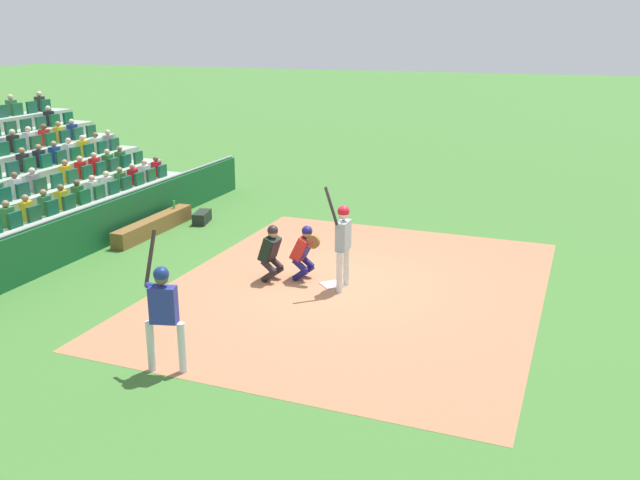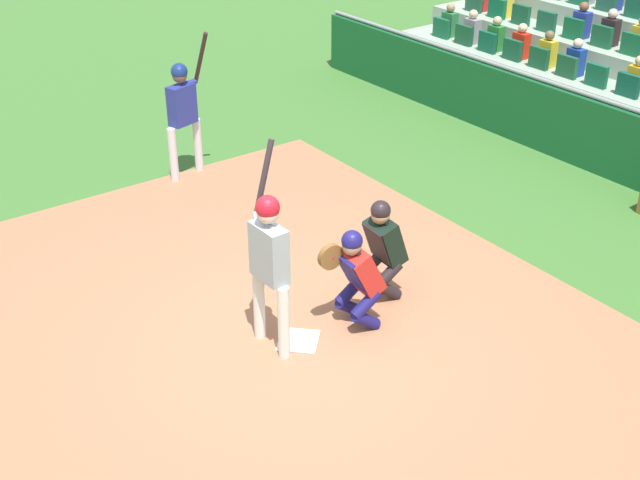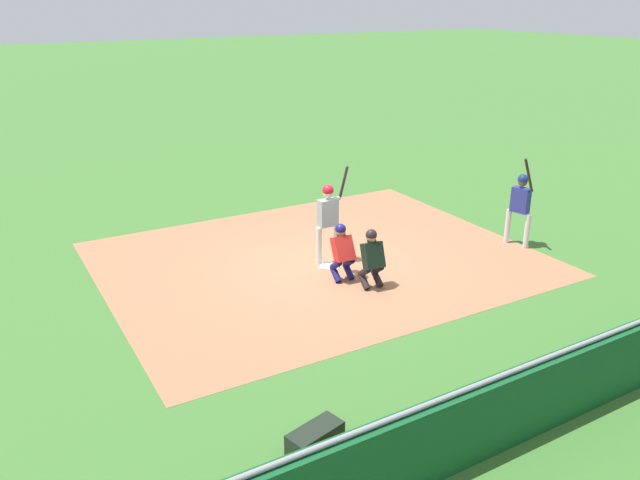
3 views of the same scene
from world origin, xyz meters
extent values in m
plane|color=#3D702F|center=(0.00, 0.00, 0.00)|extent=(160.00, 160.00, 0.00)
cube|color=#A46C4B|center=(0.00, 0.50, 0.00)|extent=(9.83, 7.95, 0.01)
cube|color=white|center=(0.00, 0.00, 0.02)|extent=(0.62, 0.62, 0.02)
cylinder|color=silver|center=(-0.13, 0.28, 0.44)|extent=(0.13, 0.13, 0.89)
cylinder|color=silver|center=(0.35, 0.28, 0.44)|extent=(0.13, 0.13, 0.89)
cube|color=#8F9AA2|center=(0.11, 0.28, 1.20)|extent=(0.46, 0.23, 0.63)
sphere|color=beige|center=(0.11, 0.28, 1.67)|extent=(0.23, 0.23, 0.23)
sphere|color=red|center=(0.11, 0.28, 1.73)|extent=(0.26, 0.26, 0.26)
cylinder|color=#8F9AA2|center=(0.16, 0.25, 1.50)|extent=(0.49, 0.13, 0.14)
cylinder|color=#8F9AA2|center=(0.35, 0.26, 1.50)|extent=(0.18, 0.15, 0.13)
cylinder|color=#291F24|center=(0.42, 0.11, 1.91)|extent=(0.11, 0.31, 0.79)
sphere|color=black|center=(0.40, 0.23, 1.52)|extent=(0.06, 0.06, 0.06)
cylinder|color=navy|center=(-0.30, -0.73, 0.15)|extent=(0.17, 0.39, 0.34)
cylinder|color=navy|center=(-0.30, -0.73, 0.37)|extent=(0.17, 0.39, 0.33)
cylinder|color=navy|center=(0.02, -0.75, 0.15)|extent=(0.17, 0.39, 0.34)
cylinder|color=navy|center=(0.02, -0.75, 0.37)|extent=(0.17, 0.39, 0.33)
cube|color=red|center=(-0.14, -0.77, 0.73)|extent=(0.45, 0.49, 0.60)
cube|color=navy|center=(-0.13, -0.65, 0.73)|extent=(0.40, 0.28, 0.43)
sphere|color=#A3835B|center=(-0.13, -0.64, 1.08)|extent=(0.22, 0.22, 0.22)
cube|color=black|center=(-0.13, -0.64, 1.08)|extent=(0.21, 0.14, 0.19)
sphere|color=navy|center=(-0.13, -0.64, 1.14)|extent=(0.24, 0.24, 0.24)
cylinder|color=brown|center=(0.00, -0.45, 0.95)|extent=(0.09, 0.30, 0.30)
cylinder|color=red|center=(0.02, -0.63, 0.88)|extent=(0.13, 0.39, 0.22)
cylinder|color=black|center=(0.03, -1.34, 0.15)|extent=(0.17, 0.39, 0.34)
cylinder|color=black|center=(0.03, -1.34, 0.37)|extent=(0.17, 0.39, 0.33)
cylinder|color=black|center=(0.35, -1.37, 0.15)|extent=(0.17, 0.39, 0.34)
cylinder|color=black|center=(0.35, -1.37, 0.37)|extent=(0.17, 0.39, 0.33)
cube|color=black|center=(0.18, -1.42, 0.74)|extent=(0.45, 0.44, 0.60)
cube|color=black|center=(0.19, -1.29, 0.74)|extent=(0.40, 0.23, 0.45)
sphere|color=tan|center=(0.19, -1.33, 1.11)|extent=(0.22, 0.22, 0.22)
cube|color=black|center=(0.19, -1.33, 1.11)|extent=(0.21, 0.12, 0.20)
sphere|color=black|center=(0.19, -1.33, 1.17)|extent=(0.24, 0.24, 0.24)
cube|color=#145227|center=(0.00, -6.50, 0.56)|extent=(15.38, 0.24, 1.13)
cylinder|color=gray|center=(0.00, -6.50, 1.17)|extent=(15.38, 0.07, 0.07)
cube|color=brown|center=(-2.03, -5.95, 0.22)|extent=(3.32, 0.40, 0.44)
cylinder|color=green|center=(-3.14, -5.99, 0.56)|extent=(0.07, 0.07, 0.23)
cube|color=black|center=(-3.44, -5.26, 0.17)|extent=(0.87, 0.54, 0.33)
cylinder|color=silver|center=(4.61, -0.94, 0.43)|extent=(0.16, 0.16, 0.87)
cylinder|color=silver|center=(4.74, -1.45, 0.43)|extent=(0.16, 0.16, 0.87)
cube|color=navy|center=(4.67, -1.20, 1.17)|extent=(0.32, 0.47, 0.61)
sphere|color=brown|center=(4.67, -1.20, 1.63)|extent=(0.22, 0.22, 0.22)
sphere|color=navy|center=(4.67, -1.20, 1.69)|extent=(0.25, 0.25, 0.25)
cylinder|color=navy|center=(4.66, -1.25, 1.46)|extent=(0.15, 0.47, 0.14)
cylinder|color=navy|center=(4.71, -1.42, 1.46)|extent=(0.12, 0.17, 0.13)
cylinder|color=#2D201F|center=(4.51, -1.49, 1.89)|extent=(0.42, 0.09, 0.83)
sphere|color=black|center=(4.69, -1.48, 1.49)|extent=(0.06, 0.06, 0.06)
cube|color=#94A693|center=(0.00, -8.95, 0.21)|extent=(15.63, 0.96, 0.42)
cube|color=#14563C|center=(-6.87, -8.81, 0.63)|extent=(0.44, 0.10, 0.42)
cube|color=red|center=(-6.87, -9.05, 0.68)|extent=(0.32, 0.22, 0.52)
sphere|color=brown|center=(-6.87, -9.05, 1.04)|extent=(0.19, 0.19, 0.19)
cube|color=#1D5935|center=(-6.18, -8.81, 0.63)|extent=(0.44, 0.10, 0.42)
cube|color=white|center=(-6.18, -9.05, 0.68)|extent=(0.32, 0.22, 0.52)
sphere|color=tan|center=(-6.18, -9.05, 1.04)|extent=(0.19, 0.19, 0.19)
cube|color=#165A38|center=(-5.50, -8.81, 0.63)|extent=(0.44, 0.10, 0.42)
cube|color=red|center=(-5.50, -9.05, 0.68)|extent=(0.32, 0.22, 0.52)
sphere|color=#D5AC88|center=(-5.50, -9.05, 1.04)|extent=(0.19, 0.19, 0.19)
cube|color=#174E35|center=(-4.81, -8.81, 0.63)|extent=(0.44, 0.10, 0.42)
cube|color=#2A6C34|center=(-4.81, -9.05, 0.68)|extent=(0.32, 0.22, 0.52)
sphere|color=#A07F4C|center=(-4.81, -9.05, 1.04)|extent=(0.19, 0.19, 0.19)
cube|color=#145038|center=(-4.12, -8.81, 0.63)|extent=(0.44, 0.10, 0.42)
cube|color=silver|center=(-4.12, -9.05, 0.68)|extent=(0.32, 0.22, 0.52)
sphere|color=beige|center=(-4.12, -9.05, 1.04)|extent=(0.19, 0.19, 0.19)
cube|color=#1B5A33|center=(-3.44, -8.81, 0.63)|extent=(0.44, 0.10, 0.42)
cube|color=silver|center=(-3.44, -9.05, 0.68)|extent=(0.32, 0.22, 0.52)
sphere|color=#CFA38D|center=(-3.44, -9.05, 1.04)|extent=(0.19, 0.19, 0.19)
cube|color=#115834|center=(-2.75, -8.81, 0.63)|extent=(0.44, 0.10, 0.42)
cube|color=#28692F|center=(-2.75, -9.05, 0.68)|extent=(0.32, 0.22, 0.52)
sphere|color=brown|center=(-2.75, -9.05, 1.04)|extent=(0.19, 0.19, 0.19)
cube|color=#175235|center=(-2.06, -8.81, 0.63)|extent=(0.44, 0.10, 0.42)
cube|color=gold|center=(-2.06, -9.05, 0.68)|extent=(0.32, 0.22, 0.52)
sphere|color=brown|center=(-2.06, -9.05, 1.04)|extent=(0.19, 0.19, 0.19)
cube|color=#114E39|center=(-1.37, -8.81, 0.63)|extent=(0.44, 0.10, 0.42)
cube|color=#2D7541|center=(-1.37, -9.05, 0.68)|extent=(0.32, 0.22, 0.52)
sphere|color=#A97456|center=(-1.37, -9.05, 1.04)|extent=(0.19, 0.19, 0.19)
cube|color=#1C4D31|center=(-0.69, -8.81, 0.63)|extent=(0.44, 0.10, 0.42)
cube|color=gold|center=(-0.69, -9.05, 0.68)|extent=(0.32, 0.22, 0.52)
sphere|color=#A5754F|center=(-0.69, -9.05, 1.04)|extent=(0.19, 0.19, 0.19)
cube|color=#124E37|center=(0.00, -8.81, 0.63)|extent=(0.44, 0.10, 0.42)
cube|color=#2E7A3A|center=(0.00, -9.05, 0.68)|extent=(0.32, 0.22, 0.52)
sphere|color=#9F7557|center=(0.00, -9.05, 1.04)|extent=(0.19, 0.19, 0.19)
cube|color=#155932|center=(-6.87, -9.77, 1.05)|extent=(0.44, 0.10, 0.42)
cube|color=#0E5039|center=(-6.18, -9.77, 1.05)|extent=(0.44, 0.10, 0.42)
cube|color=#2E6D34|center=(-6.18, -10.02, 1.10)|extent=(0.32, 0.22, 0.52)
sphere|color=#A6705E|center=(-6.18, -10.02, 1.46)|extent=(0.19, 0.19, 0.19)
cube|color=#19533B|center=(-5.50, -9.77, 1.05)|extent=(0.44, 0.10, 0.42)
cube|color=#267032|center=(-5.50, -10.02, 1.10)|extent=(0.32, 0.22, 0.52)
sphere|color=beige|center=(-5.50, -10.02, 1.46)|extent=(0.19, 0.19, 0.19)
cube|color=#17573C|center=(-4.81, -9.77, 1.05)|extent=(0.44, 0.10, 0.42)
cube|color=red|center=(-4.81, -10.02, 1.10)|extent=(0.32, 0.22, 0.52)
sphere|color=#CDAC8A|center=(-4.81, -10.02, 1.46)|extent=(0.19, 0.19, 0.19)
cube|color=#155338|center=(-4.12, -9.77, 1.05)|extent=(0.44, 0.10, 0.42)
cube|color=red|center=(-4.12, -10.02, 1.10)|extent=(0.32, 0.22, 0.52)
sphere|color=#D2A789|center=(-4.12, -10.02, 1.46)|extent=(0.19, 0.19, 0.19)
cube|color=#1A5A36|center=(-3.44, -9.77, 1.05)|extent=(0.44, 0.10, 0.42)
cube|color=gold|center=(-3.44, -10.02, 1.10)|extent=(0.32, 0.22, 0.52)
sphere|color=#AB7359|center=(-3.44, -10.02, 1.46)|extent=(0.19, 0.19, 0.19)
cube|color=#14593E|center=(-2.75, -9.77, 1.05)|extent=(0.44, 0.10, 0.42)
cube|color=#1C5031|center=(-2.06, -9.77, 1.05)|extent=(0.44, 0.10, 0.42)
cube|color=gray|center=(-2.06, -10.02, 1.10)|extent=(0.32, 0.22, 0.52)
sphere|color=beige|center=(-2.06, -10.02, 1.46)|extent=(0.19, 0.19, 0.19)
cube|color=#184F3E|center=(-1.37, -9.77, 1.05)|extent=(0.44, 0.10, 0.42)
cube|color=silver|center=(-1.37, -10.02, 1.10)|extent=(0.32, 0.22, 0.52)
sphere|color=brown|center=(-1.37, -10.02, 1.46)|extent=(0.19, 0.19, 0.19)
cube|color=#0E4D3C|center=(-0.69, -9.77, 1.05)|extent=(0.44, 0.10, 0.42)
cube|color=#165136|center=(-6.87, -10.74, 1.47)|extent=(0.44, 0.10, 0.42)
cube|color=gray|center=(-6.87, -10.98, 1.52)|extent=(0.32, 0.22, 0.52)
sphere|color=beige|center=(-6.87, -10.98, 1.88)|extent=(0.19, 0.19, 0.19)
cube|color=#105538|center=(-6.18, -10.74, 1.47)|extent=(0.44, 0.10, 0.42)
cube|color=silver|center=(-6.18, -10.98, 1.52)|extent=(0.32, 0.22, 0.52)
sphere|color=brown|center=(-6.18, -10.98, 1.88)|extent=(0.19, 0.19, 0.19)
cube|color=#0E5038|center=(-5.50, -10.74, 1.47)|extent=(0.44, 0.10, 0.42)
cube|color=gold|center=(-5.50, -10.98, 1.52)|extent=(0.32, 0.22, 0.52)
sphere|color=beige|center=(-5.50, -10.98, 1.88)|extent=(0.19, 0.19, 0.19)
cube|color=#135A2F|center=(-4.81, -10.74, 1.47)|extent=(0.44, 0.10, 0.42)
cube|color=silver|center=(-4.81, -10.98, 1.52)|extent=(0.32, 0.22, 0.52)
sphere|color=beige|center=(-4.81, -10.98, 1.88)|extent=(0.19, 0.19, 0.19)
cube|color=#19533A|center=(-4.12, -10.74, 1.47)|extent=(0.44, 0.10, 0.42)
cube|color=navy|center=(-4.12, -10.98, 1.52)|extent=(0.32, 0.22, 0.52)
sphere|color=tan|center=(-4.12, -10.98, 1.88)|extent=(0.19, 0.19, 0.19)
cube|color=#10583B|center=(-3.44, -10.74, 1.47)|extent=(0.44, 0.10, 0.42)
cube|color=#222230|center=(-3.44, -10.98, 1.52)|extent=(0.32, 0.22, 0.52)
sphere|color=#A37250|center=(-3.44, -10.98, 1.88)|extent=(0.19, 0.19, 0.19)
cube|color=#135731|center=(-2.75, -10.74, 1.47)|extent=(0.44, 0.10, 0.42)
cube|color=#272429|center=(-2.75, -10.98, 1.52)|extent=(0.32, 0.22, 0.52)
sphere|color=#AE724C|center=(-2.75, -10.98, 1.88)|extent=(0.19, 0.19, 0.19)
cube|color=#184D3D|center=(-2.06, -10.74, 1.47)|extent=(0.44, 0.10, 0.42)
cube|color=#1A5032|center=(-6.87, -11.70, 1.89)|extent=(0.44, 0.10, 0.42)
cube|color=#1A5B3C|center=(-6.18, -11.70, 1.89)|extent=(0.44, 0.10, 0.42)
cube|color=navy|center=(-6.18, -11.95, 1.94)|extent=(0.32, 0.22, 0.52)
sphere|color=beige|center=(-6.18, -11.95, 2.30)|extent=(0.19, 0.19, 0.19)
cube|color=#144E3A|center=(-5.50, -11.70, 1.89)|extent=(0.44, 0.10, 0.42)
cube|color=gold|center=(-5.50, -11.95, 1.94)|extent=(0.32, 0.22, 0.52)
sphere|color=#AA7F4D|center=(-5.50, -11.95, 2.30)|extent=(0.19, 0.19, 0.19)
cube|color=#0D5931|center=(-4.81, -11.70, 1.89)|extent=(0.44, 0.10, 0.42)
cube|color=red|center=(-4.81, -11.95, 1.94)|extent=(0.32, 0.22, 0.52)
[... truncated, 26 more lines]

